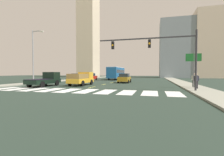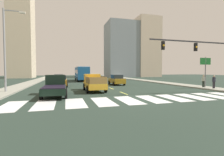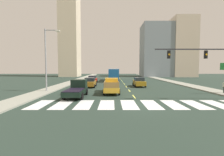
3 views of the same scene
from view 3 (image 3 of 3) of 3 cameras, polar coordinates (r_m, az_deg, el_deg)
The scene contains 32 objects.
ground_plane at distance 14.97m, azimuth 10.24°, elevation -9.61°, with size 160.00×160.00×0.00m, color #26352C.
sidewalk_right at distance 35.82m, azimuth 24.78°, elevation -2.05°, with size 2.85×110.00×0.15m, color gray.
sidewalk_left at distance 33.94m, azimuth -16.84°, elevation -2.17°, with size 2.85×110.00×0.15m, color gray.
crosswalk_stripe_0 at distance 16.22m, azimuth -25.17°, elevation -8.85°, with size 1.42×3.86×0.01m, color silver.
crosswalk_stripe_1 at distance 15.46m, azimuth -18.02°, elevation -9.29°, with size 1.42×3.86×0.01m, color silver.
crosswalk_stripe_2 at distance 14.96m, azimuth -10.24°, elevation -9.60°, with size 1.42×3.86×0.01m, color silver.
crosswalk_stripe_3 at distance 14.74m, azimuth -2.07°, elevation -9.74°, with size 1.42×3.86×0.01m, color silver.
crosswalk_stripe_4 at distance 14.82m, azimuth 6.19°, elevation -9.69°, with size 1.42×3.86×0.01m, color silver.
crosswalk_stripe_5 at distance 15.19m, azimuth 14.19°, elevation -9.45°, with size 1.42×3.86×0.01m, color silver.
crosswalk_stripe_6 at distance 15.83m, azimuth 21.66°, elevation -9.06°, with size 1.42×3.86×0.01m, color silver.
crosswalk_stripe_7 at distance 16.71m, azimuth 28.43°, elevation -8.58°, with size 1.42×3.86×0.01m, color silver.
crosswalk_stripe_8 at distance 17.80m, azimuth 34.43°, elevation -8.05°, with size 1.42×3.86×0.01m, color silver.
lane_dash_0 at distance 18.83m, azimuth 8.04°, elevation -6.84°, with size 0.16×2.40×0.01m, color #D1D353.
lane_dash_1 at distance 23.73m, azimuth 6.33°, elevation -4.65°, with size 0.16×2.40×0.01m, color #D1D353.
lane_dash_2 at distance 28.66m, azimuth 5.21°, elevation -3.21°, with size 0.16×2.40×0.01m, color #D1D353.
lane_dash_3 at distance 33.61m, azimuth 4.42°, elevation -2.20°, with size 0.16×2.40×0.01m, color #D1D353.
lane_dash_4 at distance 38.57m, azimuth 3.83°, elevation -1.44°, with size 0.16×2.40×0.01m, color #D1D353.
lane_dash_5 at distance 43.54m, azimuth 3.38°, elevation -0.86°, with size 0.16×2.40×0.01m, color #D1D353.
lane_dash_6 at distance 48.52m, azimuth 3.02°, elevation -0.40°, with size 0.16×2.40×0.01m, color #D1D353.
lane_dash_7 at distance 53.50m, azimuth 2.73°, elevation -0.02°, with size 0.16×2.40×0.01m, color #D1D353.
pickup_stakebed at distance 21.48m, azimuth -0.27°, elevation -2.99°, with size 2.18×5.20×1.96m.
pickup_dark at distance 19.18m, azimuth -12.89°, elevation -3.92°, with size 2.18×5.20×1.96m.
city_bus at distance 41.41m, azimuth 0.47°, elevation 1.62°, with size 2.72×10.80×3.32m.
sedan_far at distance 28.09m, azimuth -8.24°, elevation -1.62°, with size 2.02×4.40×1.72m.
sedan_near_left at distance 35.62m, azimuth -7.32°, elevation -0.50°, with size 2.02×4.40×1.72m.
sedan_mid at distance 29.01m, azimuth 9.89°, elevation -1.47°, with size 2.02×4.40×1.72m.
traffic_signal_gantry at distance 19.68m, azimuth 34.23°, elevation 5.39°, with size 9.82×0.27×6.00m.
streetlight_left at distance 24.08m, azimuth -23.12°, elevation 7.05°, with size 2.20×0.28×9.00m.
pedestrian_walking at distance 25.28m, azimuth 36.19°, elevation -2.28°, with size 0.53×0.34×1.64m.
tower_tall_centre at distance 68.28m, azimuth -15.50°, elevation 17.51°, with size 7.27×8.66×39.88m, color beige.
block_mid_left at distance 66.87m, azimuth 15.88°, elevation 9.66°, with size 11.75×10.51×21.18m, color gray.
block_mid_right at distance 69.04m, azimuth 24.66°, elevation 10.26°, with size 8.99×8.07×23.53m, color beige.
Camera 3 is at (-2.65, -14.33, 3.41)m, focal length 24.66 mm.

